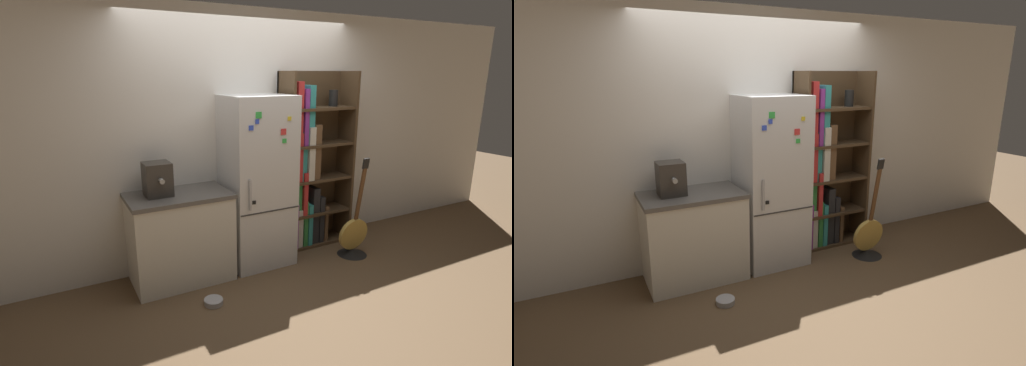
# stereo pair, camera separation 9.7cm
# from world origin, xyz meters

# --- Properties ---
(ground_plane) EXTENTS (16.00, 16.00, 0.00)m
(ground_plane) POSITION_xyz_m (0.00, 0.00, 0.00)
(ground_plane) COLOR brown
(wall_back) EXTENTS (8.00, 0.05, 2.60)m
(wall_back) POSITION_xyz_m (0.00, 0.47, 1.30)
(wall_back) COLOR white
(wall_back) RESTS_ON ground_plane
(refrigerator) EXTENTS (0.67, 0.58, 1.76)m
(refrigerator) POSITION_xyz_m (-0.00, 0.17, 0.88)
(refrigerator) COLOR silver
(refrigerator) RESTS_ON ground_plane
(bookshelf) EXTENTS (0.86, 0.33, 1.99)m
(bookshelf) POSITION_xyz_m (0.71, 0.31, 0.89)
(bookshelf) COLOR #4C3823
(bookshelf) RESTS_ON ground_plane
(kitchen_counter) EXTENTS (0.95, 0.58, 0.88)m
(kitchen_counter) POSITION_xyz_m (-0.84, 0.17, 0.44)
(kitchen_counter) COLOR silver
(kitchen_counter) RESTS_ON ground_plane
(espresso_machine) EXTENTS (0.24, 0.29, 0.31)m
(espresso_machine) POSITION_xyz_m (-1.02, 0.20, 1.03)
(espresso_machine) COLOR #38332D
(espresso_machine) RESTS_ON kitchen_counter
(guitar) EXTENTS (0.37, 0.33, 1.12)m
(guitar) POSITION_xyz_m (1.01, -0.20, 0.17)
(guitar) COLOR black
(guitar) RESTS_ON ground_plane
(pet_bowl) EXTENTS (0.17, 0.17, 0.05)m
(pet_bowl) POSITION_xyz_m (-0.75, -0.40, 0.03)
(pet_bowl) COLOR #B7B7BC
(pet_bowl) RESTS_ON ground_plane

